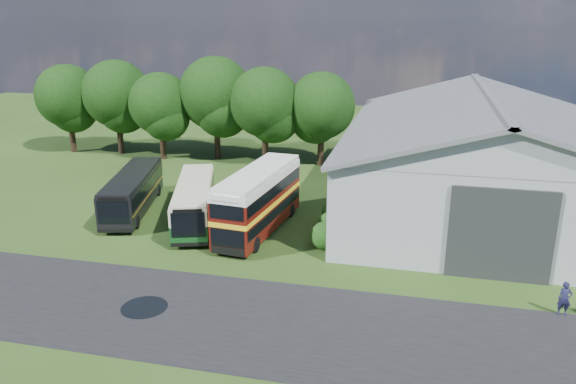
% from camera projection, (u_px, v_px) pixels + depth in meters
% --- Properties ---
extents(ground, '(120.00, 120.00, 0.00)m').
position_uv_depth(ground, '(198.00, 283.00, 29.01)').
color(ground, '#203912').
rests_on(ground, ground).
extents(asphalt_road, '(60.00, 8.00, 0.02)m').
position_uv_depth(asphalt_road, '(235.00, 319.00, 25.57)').
color(asphalt_road, black).
rests_on(asphalt_road, ground).
extents(puddle, '(2.20, 2.20, 0.01)m').
position_uv_depth(puddle, '(144.00, 308.00, 26.56)').
color(puddle, black).
rests_on(puddle, ground).
extents(storage_shed, '(18.80, 24.80, 8.15)m').
position_uv_depth(storage_shed, '(482.00, 150.00, 39.25)').
color(storage_shed, gray).
rests_on(storage_shed, ground).
extents(tree_far_left, '(6.12, 6.12, 8.64)m').
position_uv_depth(tree_far_left, '(68.00, 96.00, 54.60)').
color(tree_far_left, black).
rests_on(tree_far_left, ground).
extents(tree_left_a, '(6.46, 6.46, 9.12)m').
position_uv_depth(tree_left_a, '(116.00, 94.00, 53.87)').
color(tree_left_a, black).
rests_on(tree_left_a, ground).
extents(tree_left_b, '(5.78, 5.78, 8.16)m').
position_uv_depth(tree_left_b, '(160.00, 104.00, 52.03)').
color(tree_left_b, black).
rests_on(tree_left_b, ground).
extents(tree_mid, '(6.80, 6.80, 9.60)m').
position_uv_depth(tree_mid, '(215.00, 93.00, 51.85)').
color(tree_mid, black).
rests_on(tree_mid, ground).
extents(tree_right_a, '(6.26, 6.26, 8.83)m').
position_uv_depth(tree_right_a, '(265.00, 102.00, 49.98)').
color(tree_right_a, black).
rests_on(tree_right_a, ground).
extents(tree_right_b, '(5.98, 5.98, 8.45)m').
position_uv_depth(tree_right_b, '(321.00, 106.00, 49.70)').
color(tree_right_b, black).
rests_on(tree_right_b, ground).
extents(shrub_front, '(1.70, 1.70, 1.70)m').
position_uv_depth(shrub_front, '(325.00, 248.00, 33.33)').
color(shrub_front, '#194714').
rests_on(shrub_front, ground).
extents(shrub_mid, '(1.60, 1.60, 1.60)m').
position_uv_depth(shrub_mid, '(330.00, 235.00, 35.19)').
color(shrub_mid, '#194714').
rests_on(shrub_mid, ground).
extents(shrub_back, '(1.80, 1.80, 1.80)m').
position_uv_depth(shrub_back, '(335.00, 224.00, 37.04)').
color(shrub_back, '#194714').
rests_on(shrub_back, ground).
extents(bus_green_single, '(5.20, 9.97, 2.69)m').
position_uv_depth(bus_green_single, '(194.00, 201.00, 37.07)').
color(bus_green_single, black).
rests_on(bus_green_single, ground).
extents(bus_maroon_double, '(3.36, 9.54, 4.01)m').
position_uv_depth(bus_maroon_double, '(259.00, 201.00, 35.31)').
color(bus_maroon_double, black).
rests_on(bus_maroon_double, ground).
extents(bus_dark_single, '(4.59, 9.99, 2.69)m').
position_uv_depth(bus_dark_single, '(133.00, 191.00, 39.13)').
color(bus_dark_single, black).
rests_on(bus_dark_single, ground).
extents(visitor_a, '(0.61, 0.40, 1.65)m').
position_uv_depth(visitor_a, '(565.00, 299.00, 25.64)').
color(visitor_a, '#191938').
rests_on(visitor_a, ground).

